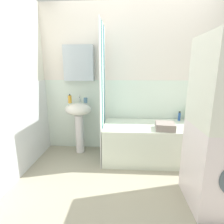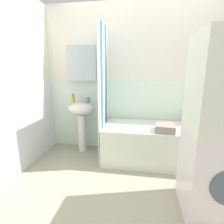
{
  "view_description": "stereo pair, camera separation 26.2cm",
  "coord_description": "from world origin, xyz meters",
  "px_view_note": "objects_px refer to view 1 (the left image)",
  "views": [
    {
      "loc": [
        -0.21,
        -1.77,
        1.38
      ],
      "look_at": [
        -0.37,
        0.77,
        0.77
      ],
      "focal_mm": 28.76,
      "sensor_mm": 36.0,
      "label": 1
    },
    {
      "loc": [
        0.05,
        -1.74,
        1.38
      ],
      "look_at": [
        -0.37,
        0.77,
        0.77
      ],
      "focal_mm": 28.76,
      "sensor_mm": 36.0,
      "label": 2
    }
  ],
  "objects_px": {
    "body_wash_bottle": "(195,116)",
    "lotion_bottle": "(188,114)",
    "sink": "(79,117)",
    "towel_folded": "(165,126)",
    "soap_dispenser": "(70,99)",
    "toothbrush_cup": "(86,100)",
    "bathtub": "(154,142)",
    "conditioner_bottle": "(179,116)"
  },
  "relations": [
    {
      "from": "bathtub",
      "to": "conditioner_bottle",
      "type": "distance_m",
      "value": 0.62
    },
    {
      "from": "sink",
      "to": "soap_dispenser",
      "type": "height_order",
      "value": "soap_dispenser"
    },
    {
      "from": "sink",
      "to": "towel_folded",
      "type": "bearing_deg",
      "value": -15.75
    },
    {
      "from": "sink",
      "to": "body_wash_bottle",
      "type": "bearing_deg",
      "value": 3.13
    },
    {
      "from": "soap_dispenser",
      "to": "toothbrush_cup",
      "type": "xyz_separation_m",
      "value": [
        0.25,
        0.04,
        -0.02
      ]
    },
    {
      "from": "body_wash_bottle",
      "to": "conditioner_bottle",
      "type": "bearing_deg",
      "value": 179.45
    },
    {
      "from": "sink",
      "to": "bathtub",
      "type": "xyz_separation_m",
      "value": [
        1.21,
        -0.17,
        -0.34
      ]
    },
    {
      "from": "conditioner_bottle",
      "to": "towel_folded",
      "type": "relative_size",
      "value": 0.6
    },
    {
      "from": "soap_dispenser",
      "to": "conditioner_bottle",
      "type": "relative_size",
      "value": 0.95
    },
    {
      "from": "lotion_bottle",
      "to": "conditioner_bottle",
      "type": "xyz_separation_m",
      "value": [
        -0.14,
        -0.01,
        -0.03
      ]
    },
    {
      "from": "toothbrush_cup",
      "to": "body_wash_bottle",
      "type": "distance_m",
      "value": 1.8
    },
    {
      "from": "bathtub",
      "to": "body_wash_bottle",
      "type": "distance_m",
      "value": 0.81
    },
    {
      "from": "soap_dispenser",
      "to": "towel_folded",
      "type": "relative_size",
      "value": 0.57
    },
    {
      "from": "toothbrush_cup",
      "to": "towel_folded",
      "type": "relative_size",
      "value": 0.32
    },
    {
      "from": "soap_dispenser",
      "to": "lotion_bottle",
      "type": "relative_size",
      "value": 0.68
    },
    {
      "from": "soap_dispenser",
      "to": "bathtub",
      "type": "distance_m",
      "value": 1.5
    },
    {
      "from": "soap_dispenser",
      "to": "body_wash_bottle",
      "type": "xyz_separation_m",
      "value": [
        2.03,
        0.09,
        -0.27
      ]
    },
    {
      "from": "toothbrush_cup",
      "to": "body_wash_bottle",
      "type": "relative_size",
      "value": 0.48
    },
    {
      "from": "body_wash_bottle",
      "to": "lotion_bottle",
      "type": "height_order",
      "value": "lotion_bottle"
    },
    {
      "from": "bathtub",
      "to": "toothbrush_cup",
      "type": "bearing_deg",
      "value": 168.53
    },
    {
      "from": "lotion_bottle",
      "to": "towel_folded",
      "type": "relative_size",
      "value": 0.83
    },
    {
      "from": "body_wash_bottle",
      "to": "lotion_bottle",
      "type": "relative_size",
      "value": 0.79
    },
    {
      "from": "soap_dispenser",
      "to": "body_wash_bottle",
      "type": "bearing_deg",
      "value": 2.55
    },
    {
      "from": "sink",
      "to": "toothbrush_cup",
      "type": "relative_size",
      "value": 10.19
    },
    {
      "from": "body_wash_bottle",
      "to": "towel_folded",
      "type": "xyz_separation_m",
      "value": [
        -0.58,
        -0.47,
        -0.03
      ]
    },
    {
      "from": "soap_dispenser",
      "to": "towel_folded",
      "type": "distance_m",
      "value": 1.53
    },
    {
      "from": "sink",
      "to": "conditioner_bottle",
      "type": "bearing_deg",
      "value": 3.68
    },
    {
      "from": "toothbrush_cup",
      "to": "bathtub",
      "type": "xyz_separation_m",
      "value": [
        1.11,
        -0.22,
        -0.61
      ]
    },
    {
      "from": "lotion_bottle",
      "to": "sink",
      "type": "bearing_deg",
      "value": -176.28
    },
    {
      "from": "sink",
      "to": "soap_dispenser",
      "type": "relative_size",
      "value": 5.72
    },
    {
      "from": "bathtub",
      "to": "lotion_bottle",
      "type": "distance_m",
      "value": 0.75
    },
    {
      "from": "body_wash_bottle",
      "to": "sink",
      "type": "bearing_deg",
      "value": -176.87
    },
    {
      "from": "body_wash_bottle",
      "to": "towel_folded",
      "type": "bearing_deg",
      "value": -140.85
    },
    {
      "from": "bathtub",
      "to": "body_wash_bottle",
      "type": "xyz_separation_m",
      "value": [
        0.68,
        0.27,
        0.36
      ]
    },
    {
      "from": "soap_dispenser",
      "to": "conditioner_bottle",
      "type": "xyz_separation_m",
      "value": [
        1.79,
        0.09,
        -0.28
      ]
    },
    {
      "from": "bathtub",
      "to": "conditioner_bottle",
      "type": "bearing_deg",
      "value": 32.28
    },
    {
      "from": "sink",
      "to": "toothbrush_cup",
      "type": "xyz_separation_m",
      "value": [
        0.11,
        0.06,
        0.27
      ]
    },
    {
      "from": "bathtub",
      "to": "towel_folded",
      "type": "distance_m",
      "value": 0.4
    },
    {
      "from": "lotion_bottle",
      "to": "body_wash_bottle",
      "type": "bearing_deg",
      "value": -7.3
    },
    {
      "from": "sink",
      "to": "body_wash_bottle",
      "type": "relative_size",
      "value": 4.94
    },
    {
      "from": "toothbrush_cup",
      "to": "bathtub",
      "type": "height_order",
      "value": "toothbrush_cup"
    },
    {
      "from": "sink",
      "to": "soap_dispenser",
      "type": "bearing_deg",
      "value": 174.55
    }
  ]
}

